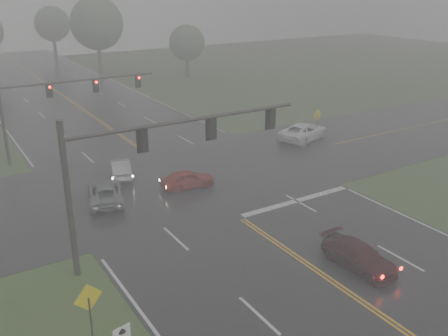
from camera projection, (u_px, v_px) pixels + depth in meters
main_road at (195, 187)px, 34.84m from camera, size 18.00×160.00×0.02m
cross_street at (182, 178)px, 36.43m from camera, size 120.00×14.00×0.02m
stop_bar at (296, 201)px, 32.60m from camera, size 8.50×0.50×0.01m
sedan_maroon at (358, 267)px, 25.16m from camera, size 1.87×4.29×1.23m
sedan_red at (188, 188)px, 34.68m from camera, size 3.91×1.93×1.28m
sedan_silver at (121, 176)px, 36.69m from camera, size 2.35×4.06×1.27m
car_grey at (106, 202)px, 32.55m from camera, size 3.31×5.01×1.28m
pickup_white at (303, 140)px, 45.13m from camera, size 6.00×4.23×1.52m
signal_gantry_near at (146, 155)px, 24.57m from camera, size 13.07×0.34×7.82m
signal_gantry_far at (53, 99)px, 39.25m from camera, size 12.53×0.35×6.82m
sign_diamond_west at (89, 305)px, 19.01m from camera, size 1.18×0.28×2.87m
sign_diamond_east at (317, 119)px, 44.64m from camera, size 1.15×0.31×2.82m
tree_ne_a at (97, 24)px, 73.61m from camera, size 7.76×7.76×11.40m
tree_e_near at (187, 43)px, 72.02m from camera, size 5.17×5.17×7.60m
tree_n_far at (52, 24)px, 90.15m from camera, size 6.27×6.27×9.21m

